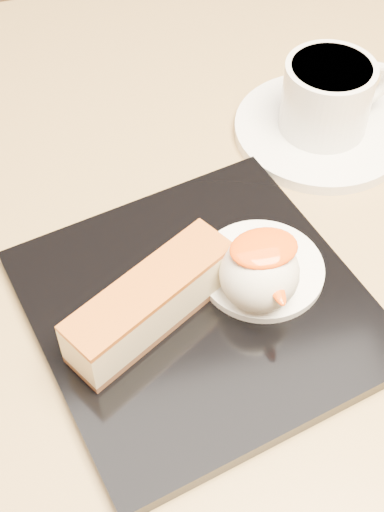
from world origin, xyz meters
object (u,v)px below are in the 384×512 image
object	(u,v)px
cheesecake	(151,302)
coffee_cup	(329,95)
saucer	(321,130)
table	(192,372)
dessert_plate	(199,308)
ice_cream_scoop	(259,273)

from	to	relation	value
cheesecake	coffee_cup	xyz separation A→B (m)	(0.19, 0.16, 0.01)
cheesecake	coffee_cup	distance (m)	0.25
saucer	coffee_cup	distance (m)	0.04
table	cheesecake	world-z (taller)	cheesecake
table	coffee_cup	xyz separation A→B (m)	(0.15, 0.11, 0.20)
dessert_plate	coffee_cup	size ratio (longest dim) A/B	2.19
dessert_plate	cheesecake	distance (m)	0.04
table	dessert_plate	distance (m)	0.17
ice_cream_scoop	saucer	distance (m)	0.20
table	cheesecake	xyz separation A→B (m)	(-0.04, -0.05, 0.19)
saucer	coffee_cup	size ratio (longest dim) A/B	1.50
dessert_plate	saucer	distance (m)	0.22
ice_cream_scoop	saucer	size ratio (longest dim) A/B	0.36
saucer	coffee_cup	bearing A→B (deg)	8.42
cheesecake	dessert_plate	bearing A→B (deg)	-21.94
cheesecake	coffee_cup	size ratio (longest dim) A/B	1.26
table	dessert_plate	size ratio (longest dim) A/B	3.64
cheesecake	table	bearing A→B (deg)	18.60
ice_cream_scoop	saucer	bearing A→B (deg)	54.93
cheesecake	ice_cream_scoop	bearing A→B (deg)	-30.07
cheesecake	ice_cream_scoop	xyz separation A→B (m)	(0.08, 0.00, 0.01)
dessert_plate	coffee_cup	distance (m)	0.22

